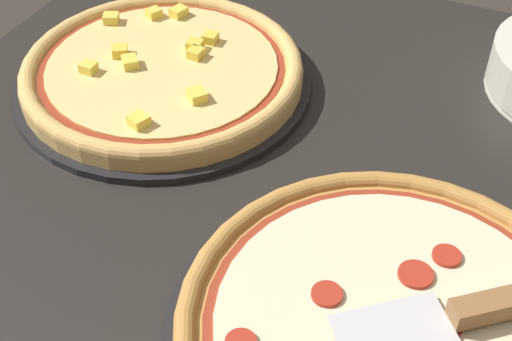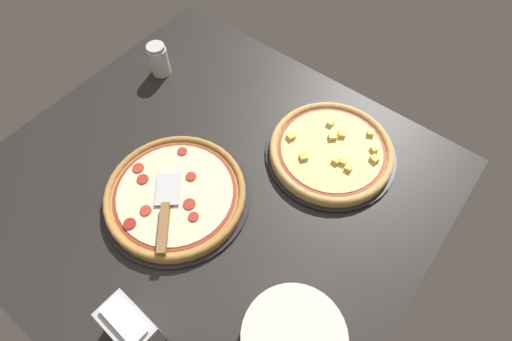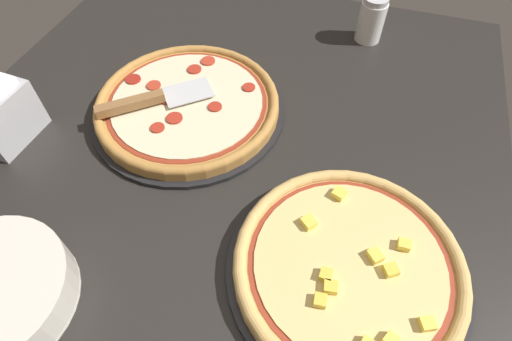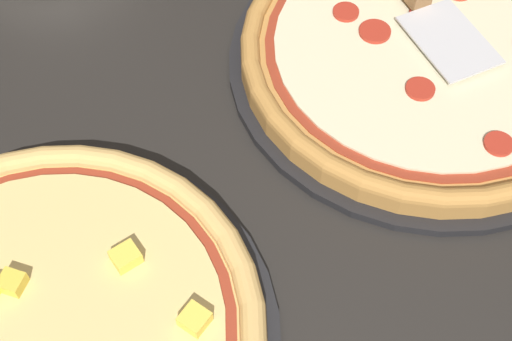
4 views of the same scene
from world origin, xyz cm
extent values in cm
cube|color=black|center=(0.00, 0.00, -1.80)|extent=(121.31, 114.04, 3.60)
cylinder|color=black|center=(-3.96, -9.45, 0.50)|extent=(41.56, 41.56, 1.00)
cylinder|color=#B77F3D|center=(-3.96, -9.45, 1.99)|extent=(39.06, 39.06, 1.99)
torus|color=#B77F3D|center=(-3.96, -9.45, 2.99)|extent=(39.06, 39.06, 1.98)
cylinder|color=maroon|center=(-3.96, -9.45, 3.06)|extent=(33.95, 33.95, 0.15)
cylinder|color=beige|center=(-3.96, -9.45, 3.19)|extent=(32.03, 32.03, 0.40)
cylinder|color=#AD2D1E|center=(-3.85, -3.04, 3.59)|extent=(2.91, 2.91, 0.40)
cylinder|color=#AD2D1E|center=(-11.77, 1.78, 3.59)|extent=(2.78, 2.78, 0.40)
cylinder|color=#AD2D1E|center=(1.75, -9.69, 3.59)|extent=(3.34, 3.34, 0.40)
cylinder|color=#AD2D1E|center=(5.21, -11.77, 3.59)|extent=(2.80, 2.80, 0.40)
cylinder|color=maroon|center=(-2.91, -13.47, 3.59)|extent=(3.20, 3.20, 0.40)
cylinder|color=#DBAD60|center=(22.16, 29.57, 1.96)|extent=(36.67, 36.67, 1.91)
torus|color=#DBAD60|center=(22.16, 29.57, 2.91)|extent=(36.67, 36.67, 2.20)
cylinder|color=maroon|center=(22.16, 29.57, 2.99)|extent=(31.87, 31.87, 0.15)
cylinder|color=#E5C67A|center=(22.16, 29.57, 3.11)|extent=(30.07, 30.07, 0.40)
cube|color=#F4D64C|center=(10.24, 25.58, 3.94)|extent=(2.68, 2.68, 1.25)
cube|color=yellow|center=(25.53, 26.36, 3.94)|extent=(2.05, 1.97, 1.25)
cube|color=#F4D64C|center=(17.44, 21.81, 3.94)|extent=(2.94, 2.98, 1.25)
cube|color=silver|center=(-5.83, -9.95, 4.10)|extent=(11.62, 12.05, 0.24)
camera|label=1|loc=(-42.92, -14.11, 55.11)|focal=50.00mm
camera|label=2|loc=(46.58, -38.14, 98.70)|focal=28.00mm
camera|label=3|loc=(51.85, 23.66, 61.26)|focal=28.00mm
camera|label=4|loc=(-0.25, 45.42, 56.80)|focal=50.00mm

